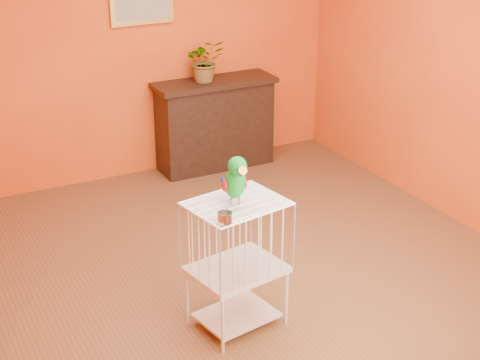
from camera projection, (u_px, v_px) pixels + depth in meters
ground at (253, 268)px, 5.72m from camera, size 4.50×4.50×0.00m
room_shell at (254, 69)px, 5.10m from camera, size 4.50×4.50×4.50m
console_cabinet at (215, 124)px, 7.47m from camera, size 1.24×0.45×0.92m
potted_plant at (204, 65)px, 7.21m from camera, size 0.44×0.48×0.33m
birdcage at (237, 263)px, 4.84m from camera, size 0.66×0.55×0.91m
feed_cup at (225, 218)px, 4.39m from camera, size 0.09×0.09×0.06m
parrot at (235, 179)px, 4.58m from camera, size 0.17×0.30×0.34m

